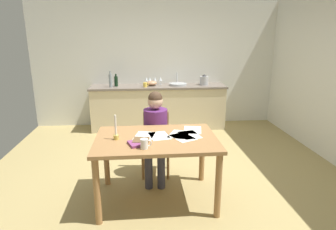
{
  "coord_description": "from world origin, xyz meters",
  "views": [
    {
      "loc": [
        -0.34,
        -3.62,
        1.91
      ],
      "look_at": [
        0.01,
        0.15,
        0.85
      ],
      "focal_mm": 30.74,
      "sensor_mm": 36.0,
      "label": 1
    }
  ],
  "objects_px": {
    "stovetop_kettle": "(204,80)",
    "mixing_bowl": "(152,83)",
    "sink_unit": "(178,84)",
    "wine_glass_near_sink": "(160,79)",
    "coffee_mug": "(145,144)",
    "bottle_vinegar": "(116,81)",
    "dining_table": "(156,146)",
    "book_magazine": "(135,144)",
    "chair_at_table": "(156,140)",
    "candlestick": "(116,133)",
    "bottle_oil": "(111,80)",
    "wine_glass_by_kettle": "(155,79)",
    "person_seated": "(155,130)",
    "book_cookery": "(141,141)",
    "wine_glass_back_left": "(150,79)",
    "teacup_on_counter": "(145,85)",
    "wine_glass_back_right": "(146,79)"
  },
  "relations": [
    {
      "from": "stovetop_kettle",
      "to": "mixing_bowl",
      "type": "bearing_deg",
      "value": 179.01
    },
    {
      "from": "sink_unit",
      "to": "wine_glass_near_sink",
      "type": "relative_size",
      "value": 2.34
    },
    {
      "from": "coffee_mug",
      "to": "bottle_vinegar",
      "type": "height_order",
      "value": "bottle_vinegar"
    },
    {
      "from": "coffee_mug",
      "to": "dining_table",
      "type": "bearing_deg",
      "value": 66.33
    },
    {
      "from": "dining_table",
      "to": "book_magazine",
      "type": "relative_size",
      "value": 7.48
    },
    {
      "from": "chair_at_table",
      "to": "book_magazine",
      "type": "height_order",
      "value": "chair_at_table"
    },
    {
      "from": "candlestick",
      "to": "sink_unit",
      "type": "distance_m",
      "value": 2.99
    },
    {
      "from": "bottle_oil",
      "to": "wine_glass_by_kettle",
      "type": "height_order",
      "value": "bottle_oil"
    },
    {
      "from": "bottle_vinegar",
      "to": "wine_glass_by_kettle",
      "type": "height_order",
      "value": "bottle_vinegar"
    },
    {
      "from": "bottle_vinegar",
      "to": "mixing_bowl",
      "type": "relative_size",
      "value": 1.14
    },
    {
      "from": "stovetop_kettle",
      "to": "bottle_oil",
      "type": "bearing_deg",
      "value": -177.47
    },
    {
      "from": "wine_glass_near_sink",
      "to": "coffee_mug",
      "type": "bearing_deg",
      "value": -96.71
    },
    {
      "from": "person_seated",
      "to": "book_cookery",
      "type": "bearing_deg",
      "value": -105.45
    },
    {
      "from": "wine_glass_by_kettle",
      "to": "dining_table",
      "type": "bearing_deg",
      "value": -92.54
    },
    {
      "from": "wine_glass_by_kettle",
      "to": "wine_glass_back_left",
      "type": "xyz_separation_m",
      "value": [
        -0.11,
        0.0,
        0.0
      ]
    },
    {
      "from": "chair_at_table",
      "to": "bottle_vinegar",
      "type": "relative_size",
      "value": 3.45
    },
    {
      "from": "person_seated",
      "to": "wine_glass_by_kettle",
      "type": "distance_m",
      "value": 2.39
    },
    {
      "from": "wine_glass_by_kettle",
      "to": "wine_glass_back_left",
      "type": "distance_m",
      "value": 0.11
    },
    {
      "from": "sink_unit",
      "to": "wine_glass_by_kettle",
      "type": "relative_size",
      "value": 2.34
    },
    {
      "from": "wine_glass_near_sink",
      "to": "wine_glass_by_kettle",
      "type": "xyz_separation_m",
      "value": [
        -0.12,
        0.0,
        0.0
      ]
    },
    {
      "from": "dining_table",
      "to": "wine_glass_back_left",
      "type": "bearing_deg",
      "value": 89.61
    },
    {
      "from": "bottle_oil",
      "to": "teacup_on_counter",
      "type": "xyz_separation_m",
      "value": [
        0.69,
        -0.07,
        -0.09
      ]
    },
    {
      "from": "wine_glass_back_left",
      "to": "teacup_on_counter",
      "type": "height_order",
      "value": "wine_glass_back_left"
    },
    {
      "from": "bottle_vinegar",
      "to": "wine_glass_back_left",
      "type": "xyz_separation_m",
      "value": [
        0.68,
        0.16,
        0.0
      ]
    },
    {
      "from": "mixing_bowl",
      "to": "teacup_on_counter",
      "type": "bearing_deg",
      "value": -128.14
    },
    {
      "from": "stovetop_kettle",
      "to": "wine_glass_by_kettle",
      "type": "xyz_separation_m",
      "value": [
        -1.02,
        0.15,
        0.01
      ]
    },
    {
      "from": "wine_glass_by_kettle",
      "to": "book_cookery",
      "type": "bearing_deg",
      "value": -95.65
    },
    {
      "from": "chair_at_table",
      "to": "teacup_on_counter",
      "type": "xyz_separation_m",
      "value": [
        -0.11,
        1.92,
        0.47
      ]
    },
    {
      "from": "bottle_vinegar",
      "to": "stovetop_kettle",
      "type": "distance_m",
      "value": 1.81
    },
    {
      "from": "chair_at_table",
      "to": "wine_glass_back_right",
      "type": "height_order",
      "value": "wine_glass_back_right"
    },
    {
      "from": "stovetop_kettle",
      "to": "wine_glass_back_right",
      "type": "height_order",
      "value": "stovetop_kettle"
    },
    {
      "from": "dining_table",
      "to": "wine_glass_back_left",
      "type": "height_order",
      "value": "wine_glass_back_left"
    },
    {
      "from": "book_cookery",
      "to": "wine_glass_by_kettle",
      "type": "xyz_separation_m",
      "value": [
        0.3,
        3.06,
        0.21
      ]
    },
    {
      "from": "dining_table",
      "to": "candlestick",
      "type": "distance_m",
      "value": 0.48
    },
    {
      "from": "person_seated",
      "to": "wine_glass_back_left",
      "type": "distance_m",
      "value": 2.39
    },
    {
      "from": "sink_unit",
      "to": "wine_glass_back_right",
      "type": "xyz_separation_m",
      "value": [
        -0.65,
        0.15,
        0.09
      ]
    },
    {
      "from": "chair_at_table",
      "to": "stovetop_kettle",
      "type": "relative_size",
      "value": 3.91
    },
    {
      "from": "book_magazine",
      "to": "dining_table",
      "type": "bearing_deg",
      "value": 21.86
    },
    {
      "from": "candlestick",
      "to": "bottle_oil",
      "type": "height_order",
      "value": "bottle_oil"
    },
    {
      "from": "book_magazine",
      "to": "teacup_on_counter",
      "type": "bearing_deg",
      "value": 67.85
    },
    {
      "from": "mixing_bowl",
      "to": "stovetop_kettle",
      "type": "relative_size",
      "value": 1.0
    },
    {
      "from": "candlestick",
      "to": "teacup_on_counter",
      "type": "distance_m",
      "value": 2.68
    },
    {
      "from": "sink_unit",
      "to": "bottle_vinegar",
      "type": "relative_size",
      "value": 1.45
    },
    {
      "from": "mixing_bowl",
      "to": "book_magazine",
      "type": "bearing_deg",
      "value": -95.49
    },
    {
      "from": "stovetop_kettle",
      "to": "wine_glass_by_kettle",
      "type": "bearing_deg",
      "value": 171.62
    },
    {
      "from": "wine_glass_by_kettle",
      "to": "sink_unit",
      "type": "bearing_deg",
      "value": -17.19
    },
    {
      "from": "coffee_mug",
      "to": "sink_unit",
      "type": "distance_m",
      "value": 3.19
    },
    {
      "from": "coffee_mug",
      "to": "bottle_oil",
      "type": "height_order",
      "value": "bottle_oil"
    },
    {
      "from": "dining_table",
      "to": "book_cookery",
      "type": "xyz_separation_m",
      "value": [
        -0.17,
        -0.12,
        0.12
      ]
    },
    {
      "from": "person_seated",
      "to": "candlestick",
      "type": "xyz_separation_m",
      "value": [
        -0.47,
        -0.58,
        0.18
      ]
    }
  ]
}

